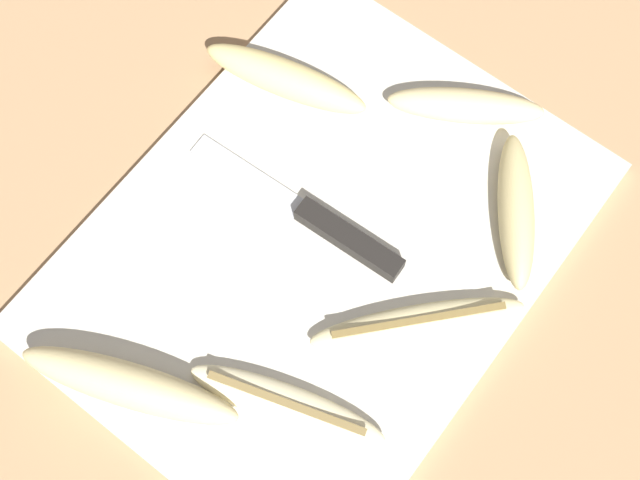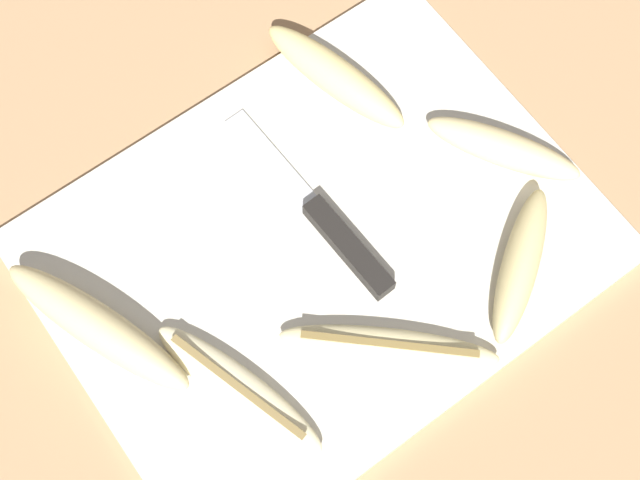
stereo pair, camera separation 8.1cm
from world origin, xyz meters
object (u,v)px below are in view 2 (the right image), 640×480
object	(u,v)px
banana_pale_long	(239,389)
banana_soft_right	(389,347)
banana_spotted_left	(520,264)
banana_ripe_center	(503,148)
knife	(335,232)
banana_golden_short	(335,76)
banana_mellow_near	(97,326)

from	to	relation	value
banana_pale_long	banana_soft_right	distance (m)	0.13
banana_spotted_left	banana_ripe_center	bearing A→B (deg)	57.14
banana_pale_long	banana_ripe_center	bearing A→B (deg)	7.00
banana_pale_long	banana_soft_right	size ratio (longest dim) A/B	1.09
knife	banana_pale_long	size ratio (longest dim) A/B	1.29
banana_golden_short	banana_ripe_center	distance (m)	0.18
knife	banana_golden_short	bearing A→B (deg)	51.13
banana_golden_short	banana_soft_right	bearing A→B (deg)	-116.43
banana_ripe_center	banana_soft_right	world-z (taller)	banana_ripe_center
banana_golden_short	banana_ripe_center	world-z (taller)	banana_golden_short
banana_spotted_left	banana_golden_short	world-z (taller)	banana_spotted_left
banana_soft_right	banana_spotted_left	bearing A→B (deg)	-4.20
banana_golden_short	banana_ripe_center	bearing A→B (deg)	-62.13
knife	banana_ripe_center	bearing A→B (deg)	-11.32
banana_mellow_near	banana_ripe_center	xyz separation A→B (m)	(0.40, -0.08, -0.00)
banana_spotted_left	banana_pale_long	world-z (taller)	banana_spotted_left
knife	banana_ripe_center	xyz separation A→B (m)	(0.18, -0.03, 0.01)
banana_mellow_near	banana_pale_long	bearing A→B (deg)	-59.21
knife	banana_pale_long	distance (m)	0.17
banana_pale_long	banana_spotted_left	bearing A→B (deg)	-12.17
knife	banana_spotted_left	size ratio (longest dim) A/B	1.62
banana_spotted_left	banana_soft_right	distance (m)	0.14
banana_spotted_left	banana_mellow_near	size ratio (longest dim) A/B	0.73
banana_ripe_center	banana_soft_right	distance (m)	0.22
banana_golden_short	banana_ripe_center	size ratio (longest dim) A/B	1.18
banana_soft_right	banana_pale_long	bearing A→B (deg)	159.55
knife	banana_golden_short	world-z (taller)	banana_golden_short
banana_golden_short	banana_spotted_left	bearing A→B (deg)	-85.72
banana_spotted_left	banana_golden_short	bearing A→B (deg)	94.28
banana_mellow_near	banana_golden_short	distance (m)	0.33
banana_spotted_left	banana_ripe_center	world-z (taller)	banana_spotted_left
knife	banana_ripe_center	distance (m)	0.18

